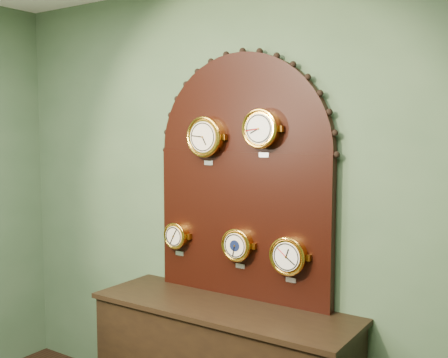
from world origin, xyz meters
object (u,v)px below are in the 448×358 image
Objects in this scene: roman_clock at (205,137)px; hygrometer at (177,236)px; arabic_clock at (261,129)px; barometer at (238,245)px; display_board at (242,169)px; tide_clock at (289,256)px.

hygrometer is (-0.24, 0.00, -0.65)m from roman_clock.
roman_clock is 1.07× the size of arabic_clock.
display_board is at bearing 98.76° from barometer.
arabic_clock reaches higher than barometer.
arabic_clock is 0.72m from barometer.
display_board reaches higher than tide_clock.
roman_clock is 0.69m from hygrometer.
arabic_clock is at bearing -0.22° from barometer.
barometer is at bearing -81.24° from display_board.
arabic_clock reaches higher than tide_clock.
display_board reaches higher than hygrometer.
arabic_clock is at bearing 0.08° from roman_clock.
roman_clock is at bearing -163.52° from display_board.
display_board reaches higher than barometer.
roman_clock is at bearing -179.73° from barometer.
barometer reaches higher than tide_clock.
display_board is at bearing 169.44° from tide_clock.
hygrometer is (-0.47, -0.07, -0.46)m from display_board.
hygrometer is 0.82m from tide_clock.
arabic_clock is 0.75m from tide_clock.
roman_clock is 0.89m from tide_clock.
barometer is at bearing -0.12° from hygrometer.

